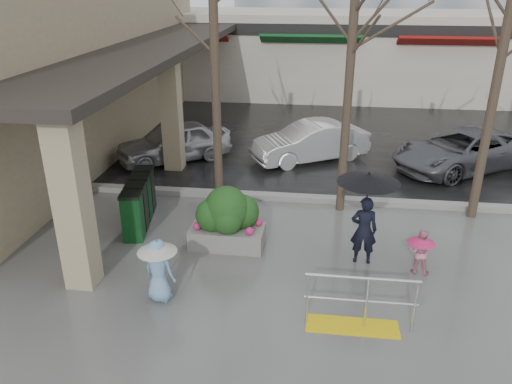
% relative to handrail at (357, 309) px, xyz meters
% --- Properties ---
extents(ground, '(120.00, 120.00, 0.00)m').
position_rel_handrail_xyz_m(ground, '(-1.36, 1.20, -0.38)').
color(ground, '#51514F').
rests_on(ground, ground).
extents(street_asphalt, '(120.00, 36.00, 0.01)m').
position_rel_handrail_xyz_m(street_asphalt, '(-1.36, 23.20, -0.37)').
color(street_asphalt, black).
rests_on(street_asphalt, ground).
extents(curb, '(120.00, 0.30, 0.15)m').
position_rel_handrail_xyz_m(curb, '(-1.36, 5.20, -0.30)').
color(curb, gray).
rests_on(curb, ground).
extents(near_building, '(6.00, 18.00, 8.00)m').
position_rel_handrail_xyz_m(near_building, '(-10.36, 9.20, 3.62)').
color(near_building, tan).
rests_on(near_building, ground).
extents(canopy_slab, '(2.80, 18.00, 0.25)m').
position_rel_handrail_xyz_m(canopy_slab, '(-6.16, 9.20, 3.25)').
color(canopy_slab, '#2D2823').
rests_on(canopy_slab, pillar_front).
extents(pillar_front, '(0.55, 0.55, 3.50)m').
position_rel_handrail_xyz_m(pillar_front, '(-5.26, 0.70, 1.37)').
color(pillar_front, tan).
rests_on(pillar_front, ground).
extents(pillar_back, '(0.55, 0.55, 3.50)m').
position_rel_handrail_xyz_m(pillar_back, '(-5.26, 7.20, 1.37)').
color(pillar_back, tan).
rests_on(pillar_back, ground).
extents(storefront_row, '(34.00, 6.74, 4.00)m').
position_rel_handrail_xyz_m(storefront_row, '(0.64, 19.17, 1.64)').
color(storefront_row, beige).
rests_on(storefront_row, ground).
extents(handrail, '(1.90, 0.50, 1.03)m').
position_rel_handrail_xyz_m(handrail, '(0.00, 0.00, 0.00)').
color(handrail, yellow).
rests_on(handrail, ground).
extents(tree_west, '(3.20, 3.20, 6.80)m').
position_rel_handrail_xyz_m(tree_west, '(-3.36, 4.80, 4.71)').
color(tree_west, '#382B21').
rests_on(tree_west, ground).
extents(tree_mideast, '(3.20, 3.20, 6.50)m').
position_rel_handrail_xyz_m(tree_mideast, '(3.14, 4.80, 4.48)').
color(tree_mideast, '#382B21').
rests_on(tree_mideast, ground).
extents(woman, '(1.28, 1.28, 2.05)m').
position_rel_handrail_xyz_m(woman, '(0.23, 2.22, 0.96)').
color(woman, black).
rests_on(woman, ground).
extents(child_pink, '(0.55, 0.55, 0.96)m').
position_rel_handrail_xyz_m(child_pink, '(1.34, 1.95, 0.18)').
color(child_pink, pink).
rests_on(child_pink, ground).
extents(child_blue, '(0.73, 0.73, 1.25)m').
position_rel_handrail_xyz_m(child_blue, '(-3.60, 0.37, 0.37)').
color(child_blue, '#76A4D3').
rests_on(child_blue, ground).
extents(planter, '(1.66, 0.97, 1.43)m').
position_rel_handrail_xyz_m(planter, '(-2.71, 2.54, 0.31)').
color(planter, slate).
rests_on(planter, ground).
extents(news_boxes, '(0.79, 2.12, 1.16)m').
position_rel_handrail_xyz_m(news_boxes, '(-5.03, 3.33, 0.20)').
color(news_boxes, '#0E3E17').
rests_on(news_boxes, ground).
extents(car_a, '(3.89, 3.31, 1.26)m').
position_rel_handrail_xyz_m(car_a, '(-5.48, 7.93, 0.25)').
color(car_a, '#B5B4BA').
rests_on(car_a, ground).
extents(car_b, '(3.98, 3.05, 1.26)m').
position_rel_handrail_xyz_m(car_b, '(-1.06, 8.51, 0.25)').
color(car_b, white).
rests_on(car_b, ground).
extents(car_c, '(4.95, 4.18, 1.26)m').
position_rel_handrail_xyz_m(car_c, '(3.66, 8.26, 0.25)').
color(car_c, '#5A5C62').
rests_on(car_c, ground).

